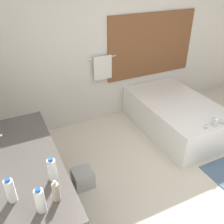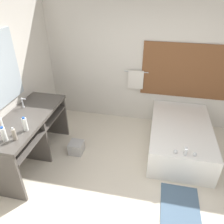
# 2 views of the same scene
# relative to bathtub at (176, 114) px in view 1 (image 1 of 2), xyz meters

# --- Properties ---
(ground_plane) EXTENTS (16.00, 16.00, 0.00)m
(ground_plane) POSITION_rel_bathtub_xyz_m (-0.66, -1.31, -0.29)
(ground_plane) COLOR beige
(ground_plane) RESTS_ON ground
(wall_back_with_blinds) EXTENTS (7.40, 0.13, 2.70)m
(wall_back_with_blinds) POSITION_rel_bathtub_xyz_m (-0.64, 0.91, 1.06)
(wall_back_with_blinds) COLOR silver
(wall_back_with_blinds) RESTS_ON ground_plane
(vanity_counter) EXTENTS (0.67, 1.67, 0.92)m
(vanity_counter) POSITION_rel_bathtub_xyz_m (-2.51, -0.83, 0.39)
(vanity_counter) COLOR #4C4742
(vanity_counter) RESTS_ON ground_plane
(bathtub) EXTENTS (1.07, 1.75, 0.65)m
(bathtub) POSITION_rel_bathtub_xyz_m (0.00, 0.00, 0.00)
(bathtub) COLOR white
(bathtub) RESTS_ON ground_plane
(water_bottle_1) EXTENTS (0.07, 0.07, 0.22)m
(water_bottle_1) POSITION_rel_bathtub_xyz_m (-2.64, -1.27, 0.73)
(water_bottle_1) COLOR silver
(water_bottle_1) RESTS_ON vanity_counter
(water_bottle_2) EXTENTS (0.07, 0.07, 0.22)m
(water_bottle_2) POSITION_rel_bathtub_xyz_m (-2.46, -1.45, 0.73)
(water_bottle_2) COLOR silver
(water_bottle_2) RESTS_ON vanity_counter
(water_bottle_3) EXTENTS (0.07, 0.07, 0.22)m
(water_bottle_3) POSITION_rel_bathtub_xyz_m (-2.31, -1.19, 0.73)
(water_bottle_3) COLOR silver
(water_bottle_3) RESTS_ON vanity_counter
(soap_dispenser) EXTENTS (0.05, 0.05, 0.20)m
(soap_dispenser) POSITION_rel_bathtub_xyz_m (-2.34, -1.41, 0.72)
(soap_dispenser) COLOR gray
(soap_dispenser) RESTS_ON vanity_counter
(waste_bin) EXTENTS (0.25, 0.25, 0.22)m
(waste_bin) POSITION_rel_bathtub_xyz_m (-1.86, -0.52, -0.18)
(waste_bin) COLOR #B2B2B2
(waste_bin) RESTS_ON ground_plane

